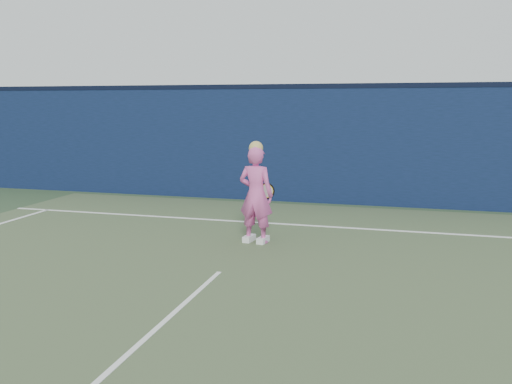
% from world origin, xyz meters
% --- Properties ---
extents(ground, '(80.00, 80.00, 0.00)m').
position_xyz_m(ground, '(0.00, 0.00, 0.00)').
color(ground, '#31482C').
rests_on(ground, ground).
extents(backstop_wall, '(24.00, 0.40, 2.50)m').
position_xyz_m(backstop_wall, '(0.00, 6.50, 1.25)').
color(backstop_wall, '#0B1934').
rests_on(backstop_wall, ground).
extents(wall_cap, '(24.00, 0.42, 0.10)m').
position_xyz_m(wall_cap, '(0.00, 6.50, 2.55)').
color(wall_cap, black).
rests_on(wall_cap, backstop_wall).
extents(player, '(0.60, 0.44, 1.61)m').
position_xyz_m(player, '(0.05, 2.64, 0.77)').
color(player, '#DD56A5').
rests_on(player, ground).
extents(racket, '(0.50, 0.16, 0.28)m').
position_xyz_m(racket, '(0.08, 3.06, 0.76)').
color(racket, black).
rests_on(racket, ground).
extents(court_lines, '(11.00, 12.04, 0.01)m').
position_xyz_m(court_lines, '(0.00, -0.33, 0.01)').
color(court_lines, white).
rests_on(court_lines, court_surface).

